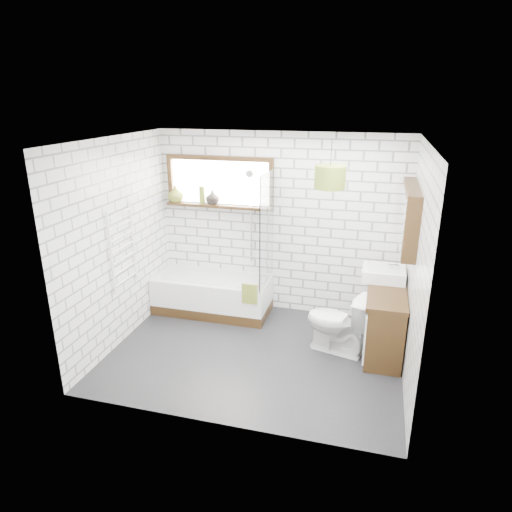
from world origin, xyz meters
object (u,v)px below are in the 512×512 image
(vanity, at_px, (385,316))
(basin, at_px, (384,274))
(bathtub, at_px, (213,294))
(pendant, at_px, (330,177))
(toilet, at_px, (337,322))

(vanity, height_order, basin, basin)
(bathtub, distance_m, basin, 2.38)
(bathtub, xyz_separation_m, pendant, (1.63, -0.61, 1.84))
(toilet, bearing_deg, bathtub, -95.23)
(basin, bearing_deg, toilet, -133.94)
(bathtub, height_order, basin, basin)
(pendant, bearing_deg, bathtub, 159.44)
(basin, relative_size, toilet, 0.66)
(vanity, height_order, toilet, vanity)
(vanity, bearing_deg, bathtub, 171.73)
(pendant, bearing_deg, toilet, -5.94)
(bathtub, height_order, pendant, pendant)
(pendant, bearing_deg, vanity, 20.28)
(toilet, relative_size, pendant, 2.27)
(vanity, distance_m, pendant, 1.87)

